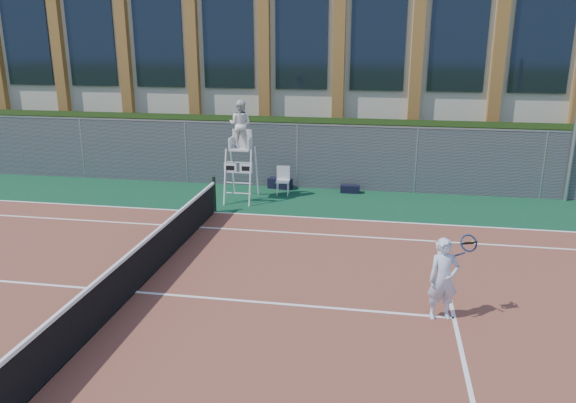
% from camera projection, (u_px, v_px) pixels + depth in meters
% --- Properties ---
extents(ground, '(120.00, 120.00, 0.00)m').
position_uv_depth(ground, '(135.00, 293.00, 11.63)').
color(ground, '#233814').
extents(apron, '(36.00, 20.00, 0.01)m').
position_uv_depth(apron, '(154.00, 274.00, 12.57)').
color(apron, '#0D3B23').
rests_on(apron, ground).
extents(tennis_court, '(23.77, 10.97, 0.02)m').
position_uv_depth(tennis_court, '(135.00, 293.00, 11.62)').
color(tennis_court, brown).
rests_on(tennis_court, apron).
extents(tennis_net, '(0.10, 11.30, 1.10)m').
position_uv_depth(tennis_net, '(133.00, 270.00, 11.47)').
color(tennis_net, black).
rests_on(tennis_net, ground).
extents(fence, '(40.00, 0.06, 2.20)m').
position_uv_depth(fence, '(241.00, 155.00, 19.61)').
color(fence, '#595E60').
rests_on(fence, ground).
extents(hedge, '(40.00, 1.40, 2.20)m').
position_uv_depth(hedge, '(249.00, 148.00, 20.74)').
color(hedge, black).
rests_on(hedge, ground).
extents(building, '(45.00, 10.60, 8.22)m').
position_uv_depth(building, '(286.00, 55.00, 27.36)').
color(building, beige).
rests_on(building, ground).
extents(steel_pole, '(0.12, 0.12, 4.07)m').
position_uv_depth(steel_pole, '(574.00, 138.00, 17.47)').
color(steel_pole, '#9EA0A5').
rests_on(steel_pole, ground).
extents(umpire_chair, '(0.90, 1.39, 3.23)m').
position_uv_depth(umpire_chair, '(240.00, 127.00, 17.51)').
color(umpire_chair, white).
rests_on(umpire_chair, ground).
extents(plastic_chair, '(0.47, 0.47, 0.93)m').
position_uv_depth(plastic_chair, '(283.00, 178.00, 18.64)').
color(plastic_chair, silver).
rests_on(plastic_chair, apron).
extents(sports_bag_near, '(0.86, 0.45, 0.35)m').
position_uv_depth(sports_bag_near, '(280.00, 183.00, 19.41)').
color(sports_bag_near, black).
rests_on(sports_bag_near, apron).
extents(sports_bag_far, '(0.65, 0.29, 0.26)m').
position_uv_depth(sports_bag_far, '(350.00, 189.00, 18.90)').
color(sports_bag_far, black).
rests_on(sports_bag_far, apron).
extents(tennis_player, '(0.93, 0.68, 1.60)m').
position_uv_depth(tennis_player, '(444.00, 279.00, 10.36)').
color(tennis_player, silver).
rests_on(tennis_player, tennis_court).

